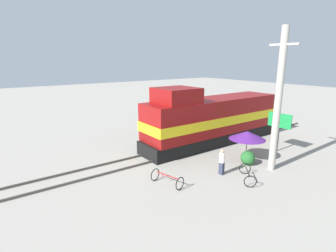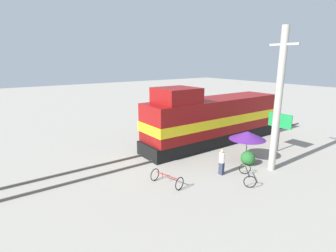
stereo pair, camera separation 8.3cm
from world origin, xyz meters
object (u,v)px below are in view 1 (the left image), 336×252
(bicycle, at_px, (247,175))
(utility_pole, at_px, (278,101))
(vendor_umbrella, at_px, (247,135))
(locomotive, at_px, (210,120))
(billboard_sign, at_px, (279,123))
(person_bystander, at_px, (222,161))
(bicycle_spare, at_px, (167,179))

(bicycle, bearing_deg, utility_pole, 45.44)
(utility_pole, bearing_deg, vendor_umbrella, -178.80)
(locomotive, distance_m, billboard_sign, 5.21)
(locomotive, distance_m, utility_pole, 6.58)
(vendor_umbrella, distance_m, person_bystander, 3.32)
(locomotive, xyz_separation_m, bicycle, (6.23, -3.09, -1.67))
(locomotive, height_order, person_bystander, locomotive)
(utility_pole, xyz_separation_m, person_bystander, (-1.33, -3.16, -3.51))
(locomotive, relative_size, bicycle_spare, 6.67)
(locomotive, bearing_deg, bicycle_spare, -61.02)
(utility_pole, relative_size, vendor_umbrella, 3.52)
(vendor_umbrella, height_order, bicycle_spare, vendor_umbrella)
(billboard_sign, height_order, person_bystander, billboard_sign)
(locomotive, xyz_separation_m, bicycle_spare, (3.98, -7.19, -1.66))
(utility_pole, height_order, billboard_sign, utility_pole)
(vendor_umbrella, xyz_separation_m, billboard_sign, (0.20, 3.43, 0.39))
(locomotive, bearing_deg, bicycle, -26.33)
(locomotive, distance_m, person_bystander, 6.16)
(locomotive, distance_m, vendor_umbrella, 4.19)
(billboard_sign, height_order, bicycle_spare, billboard_sign)
(billboard_sign, height_order, bicycle, billboard_sign)
(locomotive, relative_size, billboard_sign, 4.42)
(person_bystander, relative_size, bicycle_spare, 0.83)
(person_bystander, distance_m, bicycle_spare, 3.63)
(locomotive, height_order, billboard_sign, locomotive)
(bicycle, bearing_deg, bicycle_spare, -165.97)
(person_bystander, bearing_deg, utility_pole, 67.25)
(person_bystander, height_order, bicycle, person_bystander)
(utility_pole, bearing_deg, locomotive, 175.04)
(person_bystander, bearing_deg, billboard_sign, 93.84)
(utility_pole, xyz_separation_m, bicycle_spare, (-2.13, -6.66, -4.02))
(locomotive, bearing_deg, person_bystander, -37.62)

